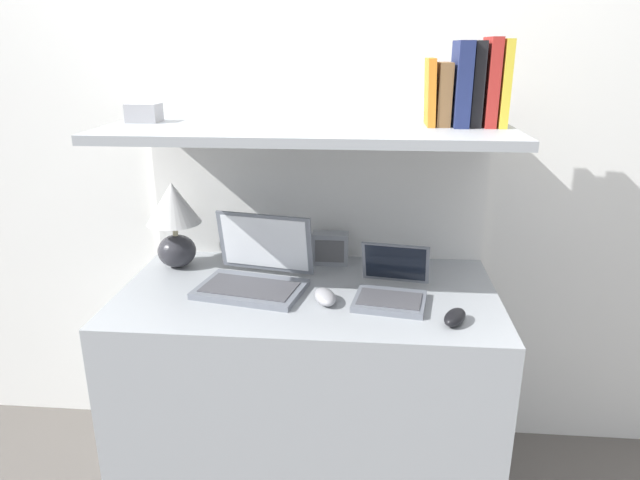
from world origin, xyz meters
The scene contains 17 objects.
wall_back centered at (0.00, 0.72, 1.20)m, with size 6.00×0.05×2.40m.
desk centered at (0.00, 0.33, 0.39)m, with size 1.22×0.66×0.78m.
back_riser centered at (0.00, 0.68, 0.64)m, with size 1.22×0.04×1.28m.
shelf centered at (0.00, 0.40, 1.29)m, with size 1.22×0.59×0.03m.
table_lamp centered at (-0.49, 0.51, 0.96)m, with size 0.19×0.19×0.31m.
laptop_large centered at (-0.17, 0.34, 0.83)m, with size 0.38×0.33×0.23m.
laptop_small centered at (0.27, 0.28, 0.82)m, with size 0.25×0.27×0.16m.
computer_mouse centered at (0.06, 0.24, 0.80)m, with size 0.09×0.13×0.04m.
second_mouse centered at (0.44, 0.13, 0.80)m, with size 0.10×0.12×0.04m.
router_box centered at (0.05, 0.58, 0.84)m, with size 0.13×0.07×0.12m.
book_yellow centered at (0.57, 0.40, 1.43)m, with size 0.02×0.15×0.25m.
book_red centered at (0.53, 0.40, 1.43)m, with size 0.03×0.15×0.25m.
book_black centered at (0.49, 0.40, 1.43)m, with size 0.03×0.14×0.24m.
book_navy centered at (0.45, 0.40, 1.43)m, with size 0.04×0.17×0.24m.
book_brown centered at (0.40, 0.40, 1.40)m, with size 0.04×0.13×0.18m.
book_orange centered at (0.36, 0.40, 1.40)m, with size 0.03×0.14×0.19m.
shelf_gadget centered at (-0.52, 0.40, 1.33)m, with size 0.10×0.08×0.06m.
Camera 1 is at (0.18, -1.36, 1.53)m, focal length 32.00 mm.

